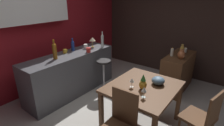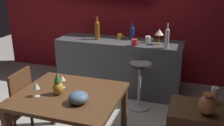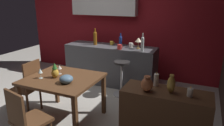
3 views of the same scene
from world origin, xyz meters
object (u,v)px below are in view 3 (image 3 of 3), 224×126
at_px(pillar_candle_short, 156,80).
at_px(sideboard_cabinet, 164,120).
at_px(dining_table, 63,83).
at_px(bar_stool, 121,77).
at_px(vase_copper, 147,84).
at_px(chair_near_window, 29,85).
at_px(wine_glass_right, 40,71).
at_px(wine_bottle_clear, 142,43).
at_px(counter_lamp, 138,40).
at_px(wine_bottle_cobalt, 121,40).
at_px(wine_glass_left, 59,68).
at_px(pineapple_centerpiece, 55,71).
at_px(cup_mustard, 112,43).
at_px(wine_bottle_amber, 95,37).
at_px(cup_red, 120,47).
at_px(vase_brass, 171,84).
at_px(chair_by_doorway, 26,120).
at_px(pillar_candle_tall, 190,92).
at_px(cup_white, 131,45).
at_px(fruit_bowl, 66,79).

bearing_deg(pillar_candle_short, sideboard_cabinet, -38.78).
xyz_separation_m(dining_table, bar_stool, (0.52, 1.24, -0.26)).
relative_size(sideboard_cabinet, vase_copper, 5.58).
bearing_deg(sideboard_cabinet, bar_stool, 130.48).
xyz_separation_m(sideboard_cabinet, bar_stool, (-1.10, 1.29, -0.02)).
relative_size(chair_near_window, wine_glass_right, 5.91).
bearing_deg(wine_bottle_clear, counter_lamp, 127.59).
distance_m(dining_table, wine_bottle_cobalt, 1.93).
xyz_separation_m(wine_glass_left, pineapple_centerpiece, (0.04, -0.17, -0.01)).
distance_m(bar_stool, cup_mustard, 0.99).
bearing_deg(cup_mustard, pineapple_centerpiece, -93.40).
relative_size(sideboard_cabinet, wine_bottle_amber, 2.90).
xyz_separation_m(sideboard_cabinet, cup_red, (-1.26, 1.57, 0.54)).
distance_m(chair_near_window, wine_glass_left, 0.67).
relative_size(bar_stool, vase_brass, 3.12).
bearing_deg(vase_brass, pineapple_centerpiece, 179.53).
height_order(bar_stool, wine_glass_left, wine_glass_left).
height_order(chair_by_doorway, cup_mustard, cup_mustard).
bearing_deg(vase_copper, cup_red, 121.82).
xyz_separation_m(cup_mustard, pillar_candle_tall, (1.87, -1.96, -0.07)).
bearing_deg(bar_stool, pineapple_centerpiece, -115.67).
relative_size(chair_by_doorway, cup_red, 7.02).
bearing_deg(pineapple_centerpiece, chair_by_doorway, -77.53).
relative_size(wine_glass_right, vase_brass, 0.68).
relative_size(chair_by_doorway, pillar_candle_short, 4.79).
xyz_separation_m(bar_stool, wine_bottle_clear, (0.33, 0.30, 0.68)).
xyz_separation_m(wine_bottle_cobalt, cup_mustard, (-0.22, 0.00, -0.08)).
distance_m(wine_bottle_cobalt, wine_bottle_clear, 0.70).
bearing_deg(wine_bottle_clear, pineapple_centerpiece, -120.77).
distance_m(pineapple_centerpiece, cup_red, 1.63).
bearing_deg(vase_brass, cup_white, 121.95).
height_order(cup_mustard, pillar_candle_short, pillar_candle_short).
height_order(chair_by_doorway, wine_glass_left, chair_by_doorway).
height_order(sideboard_cabinet, wine_bottle_clear, wine_bottle_clear).
height_order(chair_near_window, cup_mustard, cup_mustard).
bearing_deg(cup_mustard, wine_bottle_amber, -156.25).
bearing_deg(cup_mustard, wine_glass_left, -95.08).
relative_size(wine_bottle_amber, cup_red, 2.92).
xyz_separation_m(wine_glass_left, cup_mustard, (0.16, 1.76, 0.09)).
xyz_separation_m(wine_bottle_clear, pillar_candle_tall, (1.05, -1.61, -0.19)).
xyz_separation_m(cup_mustard, counter_lamp, (0.69, -0.16, 0.14)).
relative_size(chair_near_window, vase_copper, 4.78).
relative_size(cup_red, pillar_candle_short, 0.68).
bearing_deg(dining_table, vase_brass, -2.03).
bearing_deg(counter_lamp, fruit_bowl, -105.27).
distance_m(pineapple_centerpiece, wine_bottle_cobalt, 1.96).
bearing_deg(counter_lamp, pillar_candle_short, -65.41).
xyz_separation_m(wine_glass_left, cup_white, (0.66, 1.65, 0.10)).
bearing_deg(vase_copper, cup_white, 114.31).
distance_m(bar_stool, wine_bottle_clear, 0.81).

